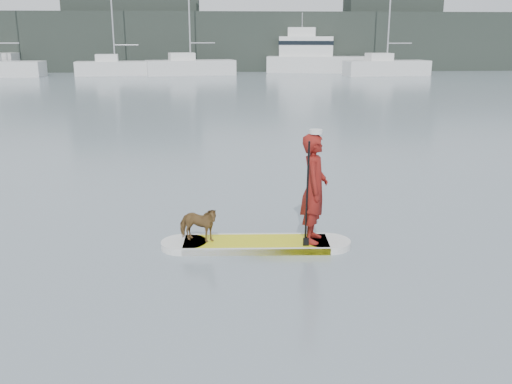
{
  "coord_description": "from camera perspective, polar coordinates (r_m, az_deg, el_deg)",
  "views": [
    {
      "loc": [
        -1.42,
        -10.01,
        3.55
      ],
      "look_at": [
        -0.76,
        -0.72,
        1.0
      ],
      "focal_mm": 40.0,
      "sensor_mm": 36.0,
      "label": 1
    }
  ],
  "objects": [
    {
      "name": "ground",
      "position": [
        10.72,
        3.8,
        -4.08
      ],
      "size": [
        140.0,
        140.0,
        0.0
      ],
      "primitive_type": "plane",
      "color": "slate",
      "rests_on": "ground"
    },
    {
      "name": "paddleboard",
      "position": [
        9.95,
        -0.0,
        -5.23
      ],
      "size": [
        3.3,
        0.93,
        0.12
      ],
      "rotation": [
        0.0,
        0.0,
        -0.05
      ],
      "color": "yellow",
      "rests_on": "ground"
    },
    {
      "name": "paddler",
      "position": [
        9.72,
        5.85,
        0.36
      ],
      "size": [
        0.61,
        0.77,
        1.87
      ],
      "primitive_type": "imported",
      "rotation": [
        0.0,
        0.0,
        1.32
      ],
      "color": "maroon",
      "rests_on": "paddleboard"
    },
    {
      "name": "white_cap",
      "position": [
        9.51,
        6.01,
        6.02
      ],
      "size": [
        0.22,
        0.22,
        0.07
      ],
      "primitive_type": "cylinder",
      "color": "silver",
      "rests_on": "paddler"
    },
    {
      "name": "dog",
      "position": [
        9.86,
        -5.83,
        -3.22
      ],
      "size": [
        0.81,
        0.57,
        0.62
      ],
      "primitive_type": "imported",
      "rotation": [
        0.0,
        0.0,
        1.21
      ],
      "color": "brown",
      "rests_on": "paddleboard"
    },
    {
      "name": "paddle",
      "position": [
        9.52,
        5.1,
        -1.56
      ],
      "size": [
        0.1,
        0.3,
        2.0
      ],
      "rotation": [
        0.0,
        0.0,
        -0.05
      ],
      "color": "black",
      "rests_on": "ground"
    },
    {
      "name": "sailboat_c",
      "position": [
        56.31,
        -13.95,
        12.03
      ],
      "size": [
        7.45,
        3.23,
        10.37
      ],
      "rotation": [
        0.0,
        0.0,
        0.12
      ],
      "color": "silver",
      "rests_on": "ground"
    },
    {
      "name": "sailboat_d",
      "position": [
        55.6,
        -6.62,
        12.44
      ],
      "size": [
        8.62,
        4.17,
        12.19
      ],
      "rotation": [
        0.0,
        0.0,
        0.2
      ],
      "color": "silver",
      "rests_on": "ground"
    },
    {
      "name": "sailboat_e",
      "position": [
        55.98,
        12.85,
        12.13
      ],
      "size": [
        8.04,
        3.34,
        11.34
      ],
      "rotation": [
        0.0,
        0.0,
        0.1
      ],
      "color": "silver",
      "rests_on": "ground"
    },
    {
      "name": "motor_yacht_a",
      "position": [
        59.77,
        5.58,
        13.41
      ],
      "size": [
        10.15,
        4.94,
        5.85
      ],
      "rotation": [
        0.0,
        0.0,
        -0.21
      ],
      "color": "silver",
      "rests_on": "ground"
    },
    {
      "name": "shore_mass",
      "position": [
        63.03,
        -2.86,
        14.79
      ],
      "size": [
        90.0,
        6.0,
        6.0
      ],
      "primitive_type": "cube",
      "color": "black",
      "rests_on": "ground"
    },
    {
      "name": "shore_building_west",
      "position": [
        64.59,
        -12.15,
        15.82
      ],
      "size": [
        14.0,
        4.0,
        9.0
      ],
      "primitive_type": "cube",
      "color": "black",
      "rests_on": "ground"
    },
    {
      "name": "shore_building_east",
      "position": [
        66.89,
        13.3,
        15.3
      ],
      "size": [
        10.0,
        4.0,
        8.0
      ],
      "primitive_type": "cube",
      "color": "black",
      "rests_on": "ground"
    }
  ]
}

